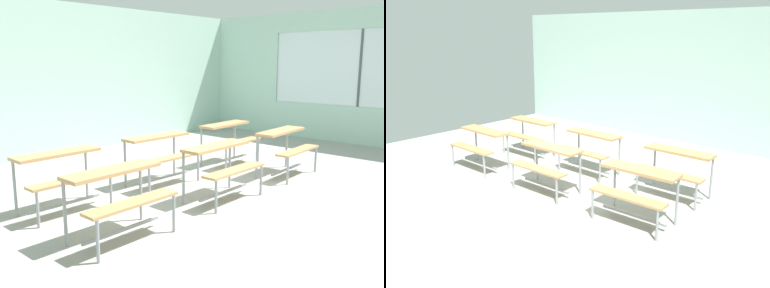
{
  "view_description": "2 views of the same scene",
  "coord_description": "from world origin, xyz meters",
  "views": [
    {
      "loc": [
        -4.5,
        -3.26,
        1.85
      ],
      "look_at": [
        -0.16,
        0.78,
        0.7
      ],
      "focal_mm": 39.76,
      "sensor_mm": 36.0,
      "label": 1
    },
    {
      "loc": [
        4.3,
        -4.03,
        2.55
      ],
      "look_at": [
        0.25,
        0.56,
        0.81
      ],
      "focal_mm": 37.29,
      "sensor_mm": 36.0,
      "label": 2
    }
  ],
  "objects": [
    {
      "name": "desk_bench_r1c0",
      "position": [
        -1.86,
        1.39,
        0.56
      ],
      "size": [
        1.1,
        0.59,
        0.74
      ],
      "rotation": [
        0.0,
        0.0,
        -0.0
      ],
      "color": "tan",
      "rests_on": "ground"
    },
    {
      "name": "desk_bench_r0c2",
      "position": [
        1.55,
        0.26,
        0.56
      ],
      "size": [
        1.13,
        0.65,
        0.74
      ],
      "rotation": [
        0.0,
        0.0,
        0.05
      ],
      "color": "tan",
      "rests_on": "ground"
    },
    {
      "name": "desk_bench_r1c1",
      "position": [
        -0.19,
        1.38,
        0.56
      ],
      "size": [
        1.11,
        0.61,
        0.74
      ],
      "rotation": [
        0.0,
        0.0,
        -0.02
      ],
      "color": "tan",
      "rests_on": "ground"
    },
    {
      "name": "desk_bench_r0c1",
      "position": [
        -0.14,
        0.24,
        0.56
      ],
      "size": [
        1.11,
        0.61,
        0.74
      ],
      "rotation": [
        0.0,
        0.0,
        0.01
      ],
      "color": "tan",
      "rests_on": "ground"
    },
    {
      "name": "ground",
      "position": [
        0.0,
        0.0,
        -0.03
      ],
      "size": [
        10.0,
        9.0,
        0.05
      ],
      "primitive_type": "cube",
      "color": "#9E9E99"
    },
    {
      "name": "desk_bench_r0c0",
      "position": [
        -1.9,
        0.19,
        0.56
      ],
      "size": [
        1.11,
        0.6,
        0.74
      ],
      "rotation": [
        0.0,
        0.0,
        0.01
      ],
      "color": "tan",
      "rests_on": "ground"
    },
    {
      "name": "wall_back",
      "position": [
        0.0,
        4.5,
        1.5
      ],
      "size": [
        10.0,
        0.12,
        3.0
      ],
      "primitive_type": "cube",
      "color": "silver",
      "rests_on": "ground"
    },
    {
      "name": "desk_bench_r1c2",
      "position": [
        1.53,
        1.42,
        0.56
      ],
      "size": [
        1.11,
        0.62,
        0.74
      ],
      "rotation": [
        0.0,
        0.0,
        0.03
      ],
      "color": "tan",
      "rests_on": "ground"
    }
  ]
}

